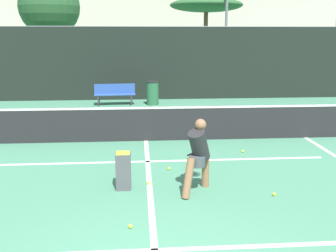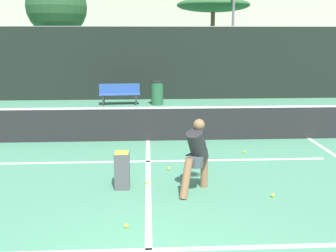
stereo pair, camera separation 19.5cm
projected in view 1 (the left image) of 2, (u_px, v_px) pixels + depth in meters
The scene contains 18 objects.
court_baseline_near at pixel (155, 250), 5.31m from camera, with size 11.00×0.10×0.01m, color white.
court_service_line at pixel (148, 161), 9.02m from camera, with size 8.25×0.10×0.01m, color white.
court_center_mark at pixel (149, 177), 8.04m from camera, with size 0.10×5.63×0.01m, color white.
net at pixel (146, 123), 10.66m from camera, with size 11.09×0.09×1.07m.
fence_back at pixel (142, 64), 17.26m from camera, with size 24.00×0.06×3.19m.
player_practicing at pixel (198, 153), 7.18m from camera, with size 0.72×1.19×1.37m.
tennis_ball_scattered_0 at pixel (130, 226), 5.91m from camera, with size 0.07×0.07×0.07m, color #D1E033.
tennis_ball_scattered_1 at pixel (148, 183), 7.63m from camera, with size 0.07×0.07×0.07m, color #D1E033.
tennis_ball_scattered_2 at pixel (274, 194), 7.10m from camera, with size 0.07×0.07×0.07m, color #D1E033.
tennis_ball_scattered_3 at pixel (169, 169), 8.45m from camera, with size 0.07×0.07×0.07m, color #D1E033.
tennis_ball_scattered_4 at pixel (243, 151), 9.70m from camera, with size 0.07×0.07×0.07m, color #D1E033.
ball_hopper at pixel (123, 170), 7.37m from camera, with size 0.28×0.28×0.71m.
courtside_bench at pixel (115, 94), 16.15m from camera, with size 1.69×0.50×0.86m.
trash_bin at pixel (153, 93), 16.18m from camera, with size 0.52×0.52×0.97m.
parked_car at pixel (239, 79), 20.11m from camera, with size 1.69×4.00×1.48m.
tree_west at pixel (206, 6), 25.82m from camera, with size 4.80×4.80×5.16m.
tree_mid at pixel (49, 6), 22.83m from camera, with size 3.52×3.52×6.20m.
building_far at pixel (139, 31), 36.06m from camera, with size 36.00×2.40×6.31m, color beige.
Camera 1 is at (-0.18, -3.70, 2.86)m, focal length 42.00 mm.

